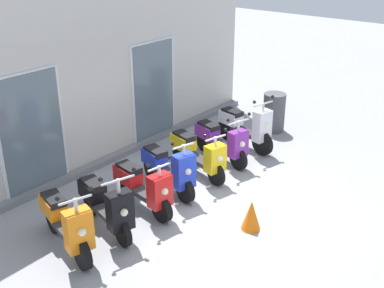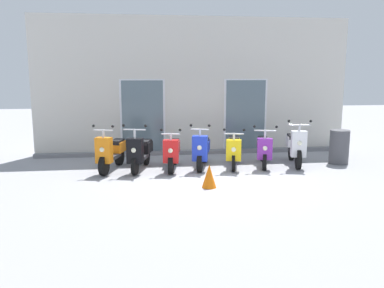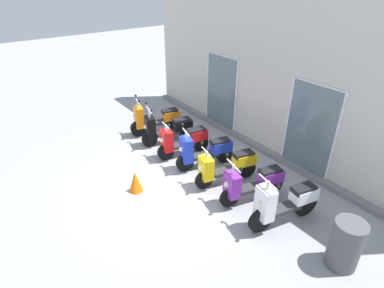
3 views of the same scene
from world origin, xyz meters
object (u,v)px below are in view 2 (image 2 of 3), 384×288
(scooter_red, at_px, (173,152))
(traffic_cone, at_px, (209,176))
(scooter_orange, at_px, (111,152))
(scooter_white, at_px, (295,146))
(scooter_yellow, at_px, (234,149))
(trash_bin, at_px, (339,147))
(scooter_black, at_px, (140,152))
(scooter_blue, at_px, (202,150))
(scooter_purple, at_px, (263,149))

(scooter_red, distance_m, traffic_cone, 1.92)
(scooter_orange, height_order, scooter_white, scooter_white)
(scooter_white, xyz_separation_m, traffic_cone, (-2.69, -1.86, -0.26))
(scooter_yellow, bearing_deg, scooter_orange, -179.80)
(scooter_white, distance_m, trash_bin, 1.28)
(scooter_yellow, height_order, scooter_white, scooter_white)
(scooter_white, bearing_deg, traffic_cone, -145.36)
(scooter_black, bearing_deg, scooter_blue, 2.85)
(scooter_black, bearing_deg, scooter_orange, 175.35)
(scooter_yellow, relative_size, traffic_cone, 3.03)
(scooter_yellow, xyz_separation_m, traffic_cone, (-0.99, -1.88, -0.22))
(scooter_yellow, bearing_deg, scooter_red, -176.79)
(scooter_white, relative_size, trash_bin, 1.74)
(scooter_orange, xyz_separation_m, scooter_yellow, (3.21, 0.01, -0.00))
(scooter_black, height_order, scooter_red, scooter_black)
(scooter_black, xyz_separation_m, traffic_cone, (1.49, -1.81, -0.22))
(trash_bin, bearing_deg, traffic_cone, -154.55)
(scooter_blue, relative_size, scooter_yellow, 0.98)
(scooter_blue, relative_size, traffic_cone, 2.96)
(scooter_red, height_order, traffic_cone, scooter_red)
(scooter_orange, xyz_separation_m, scooter_purple, (4.04, 0.03, -0.01))
(scooter_orange, bearing_deg, traffic_cone, -40.05)
(scooter_yellow, xyz_separation_m, trash_bin, (2.98, 0.00, -0.01))
(scooter_black, bearing_deg, scooter_red, -1.45)
(scooter_yellow, height_order, scooter_purple, scooter_purple)
(scooter_red, bearing_deg, scooter_yellow, 3.21)
(scooter_yellow, bearing_deg, traffic_cone, -117.69)
(scooter_yellow, distance_m, trash_bin, 2.98)
(scooter_black, bearing_deg, scooter_yellow, 1.65)
(scooter_black, bearing_deg, scooter_purple, 1.52)
(scooter_black, relative_size, scooter_white, 0.95)
(scooter_black, distance_m, traffic_cone, 2.35)
(scooter_red, height_order, scooter_blue, scooter_blue)
(scooter_black, distance_m, scooter_red, 0.83)
(scooter_white, xyz_separation_m, trash_bin, (1.28, 0.03, -0.05))
(scooter_black, height_order, scooter_yellow, scooter_black)
(scooter_orange, distance_m, trash_bin, 6.19)
(scooter_blue, bearing_deg, scooter_purple, 0.24)
(scooter_blue, relative_size, scooter_purple, 1.00)
(scooter_black, height_order, scooter_blue, scooter_black)
(scooter_black, height_order, trash_bin, scooter_black)
(scooter_orange, bearing_deg, trash_bin, 0.14)
(scooter_orange, distance_m, scooter_red, 1.57)
(scooter_blue, bearing_deg, traffic_cone, -93.94)
(scooter_black, distance_m, scooter_yellow, 2.48)
(scooter_red, height_order, scooter_white, scooter_white)
(scooter_blue, bearing_deg, scooter_red, -172.67)
(scooter_yellow, xyz_separation_m, scooter_purple, (0.82, 0.02, -0.01))
(scooter_black, relative_size, scooter_red, 1.03)
(scooter_yellow, bearing_deg, scooter_black, -178.35)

